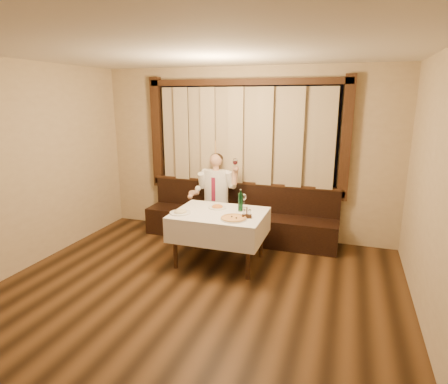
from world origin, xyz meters
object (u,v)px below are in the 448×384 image
(dining_table, at_px, (219,219))
(pasta_red, at_px, (217,206))
(cruet_caddy, at_px, (247,214))
(seated_man, at_px, (215,190))
(green_bottle, at_px, (241,202))
(pasta_cream, at_px, (180,211))
(banquette, at_px, (240,220))
(pizza, at_px, (234,218))

(dining_table, bearing_deg, pasta_red, 117.83)
(cruet_caddy, bearing_deg, seated_man, 112.24)
(dining_table, distance_m, seated_man, 1.03)
(green_bottle, height_order, seated_man, seated_man)
(cruet_caddy, bearing_deg, pasta_cream, 170.28)
(banquette, xyz_separation_m, green_bottle, (0.26, -0.87, 0.58))
(banquette, bearing_deg, dining_table, -90.00)
(green_bottle, bearing_deg, pasta_red, 174.66)
(cruet_caddy, bearing_deg, dining_table, 148.33)
(pasta_cream, xyz_separation_m, seated_man, (0.09, 1.16, 0.03))
(pasta_cream, relative_size, cruet_caddy, 2.05)
(banquette, height_order, dining_table, banquette)
(dining_table, bearing_deg, cruet_caddy, -15.55)
(banquette, distance_m, pasta_cream, 1.43)
(banquette, height_order, pasta_red, banquette)
(pasta_cream, distance_m, seated_man, 1.16)
(pasta_cream, height_order, seated_man, seated_man)
(dining_table, xyz_separation_m, seated_man, (-0.41, 0.93, 0.17))
(pasta_cream, bearing_deg, pizza, -0.87)
(pasta_red, distance_m, green_bottle, 0.37)
(pasta_cream, distance_m, cruet_caddy, 0.93)
(pizza, bearing_deg, pasta_cream, 179.13)
(banquette, height_order, pasta_cream, banquette)
(pasta_red, bearing_deg, banquette, 83.39)
(banquette, relative_size, seated_man, 2.25)
(dining_table, xyz_separation_m, cruet_caddy, (0.43, -0.12, 0.15))
(pizza, relative_size, pasta_red, 1.35)
(dining_table, distance_m, cruet_caddy, 0.47)
(pasta_red, height_order, pasta_cream, pasta_cream)
(banquette, distance_m, pasta_red, 0.97)
(dining_table, relative_size, cruet_caddy, 8.95)
(dining_table, height_order, pizza, pizza)
(pasta_cream, relative_size, seated_man, 0.20)
(cruet_caddy, xyz_separation_m, seated_man, (-0.83, 1.05, 0.02))
(banquette, height_order, pizza, banquette)
(pizza, height_order, pasta_red, pasta_red)
(pasta_red, relative_size, green_bottle, 0.83)
(seated_man, bearing_deg, pasta_cream, -94.57)
(pizza, bearing_deg, banquette, 102.50)
(pasta_red, bearing_deg, green_bottle, -5.34)
(pasta_red, xyz_separation_m, seated_man, (-0.31, 0.75, 0.03))
(pizza, relative_size, cruet_caddy, 2.50)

